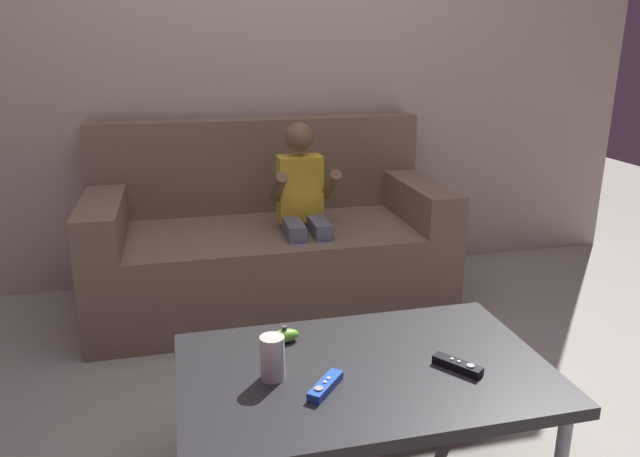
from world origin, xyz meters
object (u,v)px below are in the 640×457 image
Objects in this scene: person_seated_on_couch at (304,208)px; couch at (268,243)px; nunchuk_lime at (284,336)px; game_remote_blue_far_corner at (325,386)px; coffee_table at (363,378)px; soda_can at (272,358)px; game_remote_black_near_edge at (458,365)px.

couch is at bearing 129.19° from person_seated_on_couch.
couch reaches higher than nunchuk_lime.
nunchuk_lime reaches higher than game_remote_blue_far_corner.
game_remote_blue_far_corner is at bearing -146.27° from coffee_table.
person_seated_on_couch is 1.35m from game_remote_blue_far_corner.
game_remote_black_near_edge is at bearing -8.53° from soda_can.
coffee_table is 0.27m from nunchuk_lime.
game_remote_blue_far_corner is (-0.23, -1.33, -0.10)m from person_seated_on_couch.
game_remote_black_near_edge is (0.15, -1.31, -0.10)m from person_seated_on_couch.
game_remote_blue_far_corner is 0.16m from soda_can.
game_remote_blue_far_corner reaches higher than coffee_table.
coffee_table is at bearing -88.05° from couch.
coffee_table is 8.36× the size of soda_can.
couch is 1.24m from nunchuk_lime.
nunchuk_lime is 0.74× the size of game_remote_blue_far_corner.
couch is at bearing 91.95° from coffee_table.
game_remote_blue_far_corner is at bearing -93.06° from couch.
couch is at bearing 83.63° from nunchuk_lime.
nunchuk_lime is (-0.43, 0.27, 0.01)m from game_remote_black_near_edge.
game_remote_black_near_edge is at bearing -83.44° from person_seated_on_couch.
person_seated_on_couch is 1.29m from soda_can.
game_remote_black_near_edge is at bearing -78.76° from couch.
person_seated_on_couch reaches higher than coffee_table.
game_remote_black_near_edge reaches higher than coffee_table.
couch is 1.66× the size of coffee_table.
soda_can reaches higher than nunchuk_lime.
soda_can reaches higher than game_remote_blue_far_corner.
game_remote_black_near_edge is 1.11× the size of soda_can.
coffee_table is at bearing -0.77° from soda_can.
couch reaches higher than game_remote_blue_far_corner.
couch is 17.71× the size of nunchuk_lime.
coffee_table is (0.05, -1.42, 0.07)m from couch.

